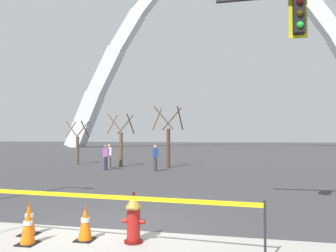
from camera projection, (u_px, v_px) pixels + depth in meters
ground_plane at (113, 228)px, 7.24m from camera, size 240.00×240.00×0.00m
fire_hydrant at (134, 219)px, 6.23m from camera, size 0.46×0.48×0.99m
caution_tape_barrier at (108, 210)px, 5.89m from camera, size 5.62×0.38×1.04m
traffic_cone_by_hydrant at (29, 218)px, 6.70m from camera, size 0.36×0.36×0.73m
traffic_cone_mid_sidewalk at (28, 226)px, 6.12m from camera, size 0.36×0.36×0.73m
traffic_cone_curb_edge at (85, 223)px, 6.35m from camera, size 0.36×0.36×0.73m
monument_arch at (219, 56)px, 58.85m from camera, size 61.18×3.07×38.38m
tree_far_left at (77, 145)px, 24.15m from camera, size 1.54×1.55×3.30m
tree_left_mid at (121, 143)px, 22.36m from camera, size 1.72×1.73×3.70m
tree_center_left at (168, 140)px, 21.49m from camera, size 1.91×1.92×4.15m
pedestrian_walking_left at (109, 156)px, 21.27m from camera, size 0.36×0.24×1.59m
pedestrian_standing_center at (106, 157)px, 19.91m from camera, size 0.35×0.23×1.59m
pedestrian_walking_right at (155, 158)px, 19.24m from camera, size 0.39×0.37×1.59m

